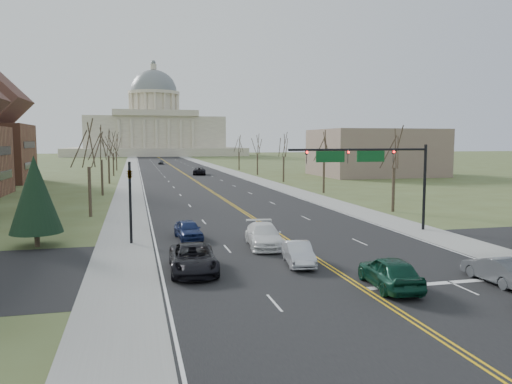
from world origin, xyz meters
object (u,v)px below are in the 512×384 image
car_far_nb (199,171)px  car_sb_inner_lead (298,254)px  car_sb_outer_lead (193,259)px  signal_left (130,193)px  car_far_sb (161,162)px  car_sb_outer_second (188,230)px  car_nb_inner_lead (390,272)px  car_nb_outer_lead (497,270)px  signal_mast (370,162)px  car_sb_inner_second (264,235)px

car_far_nb → car_sb_inner_lead: bearing=94.6°
car_sb_inner_lead → car_sb_outer_lead: 6.40m
signal_left → car_far_sb: 126.87m
car_sb_outer_second → car_far_nb: size_ratio=0.71×
car_nb_inner_lead → signal_left: bearing=-43.5°
car_nb_outer_lead → signal_mast: bearing=-90.8°
car_nb_inner_lead → car_sb_outer_second: bearing=-55.5°
signal_mast → signal_left: size_ratio=2.02×
signal_left → car_sb_inner_lead: 13.67m
car_sb_inner_lead → car_sb_outer_lead: (-6.40, -0.18, 0.10)m
signal_mast → car_nb_outer_lead: 15.93m
car_sb_inner_second → car_far_nb: car_far_nb is taller
signal_mast → car_sb_inner_lead: size_ratio=2.91×
car_sb_inner_lead → car_sb_outer_lead: size_ratio=0.74×
car_far_sb → car_nb_outer_lead: bearing=-85.0°
car_sb_inner_second → car_sb_outer_second: (-4.92, 4.14, -0.09)m
car_far_nb → car_far_sb: 53.04m
signal_mast → car_sb_inner_lead: (-9.07, -8.94, -5.06)m
signal_mast → car_sb_inner_lead: 13.71m
car_nb_outer_lead → car_sb_inner_lead: (-8.98, 6.16, -0.01)m
car_sb_inner_lead → car_far_nb: size_ratio=0.69×
signal_mast → car_nb_outer_lead: (-0.09, -15.11, -5.05)m
signal_mast → car_sb_outer_second: (-14.70, 0.69, -5.02)m
car_sb_inner_second → car_far_sb: 129.98m
signal_mast → car_far_sb: bearing=94.6°
car_nb_inner_lead → car_sb_outer_lead: car_nb_inner_lead is taller
signal_left → car_nb_outer_lead: 24.35m
car_nb_outer_lead → car_sb_inner_second: size_ratio=0.75×
signal_left → car_sb_inner_second: bearing=-20.6°
car_sb_inner_second → signal_left: bearing=165.3°
car_far_sb → car_far_nb: bearing=-82.9°
car_sb_outer_lead → car_sb_inner_lead: bearing=4.0°
car_sb_inner_lead → signal_mast: bearing=52.4°
signal_mast → car_far_nb: signal_mast is taller
car_nb_outer_lead → car_sb_outer_second: (-14.62, 15.80, 0.03)m
signal_left → car_nb_inner_lead: signal_left is taller
car_sb_outer_lead → car_sb_inner_second: (5.68, 5.68, 0.03)m
signal_mast → car_nb_inner_lead: bearing=-112.6°
car_nb_outer_lead → car_far_nb: 89.02m
car_nb_outer_lead → car_sb_inner_lead: size_ratio=1.01×
car_far_nb → car_nb_inner_lead: bearing=96.7°
signal_left → car_sb_outer_second: 5.23m
signal_mast → car_sb_outer_second: 15.55m
signal_mast → signal_left: (-18.95, 0.00, -2.05)m
car_sb_outer_lead → car_nb_inner_lead: bearing=-28.2°
signal_mast → signal_left: 19.06m
signal_left → car_nb_outer_lead: (18.86, -15.11, -3.01)m
car_sb_outer_lead → car_far_sb: bearing=90.1°
car_sb_outer_lead → car_far_sb: (5.29, 135.66, -0.08)m
car_sb_inner_lead → car_far_nb: 82.88m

